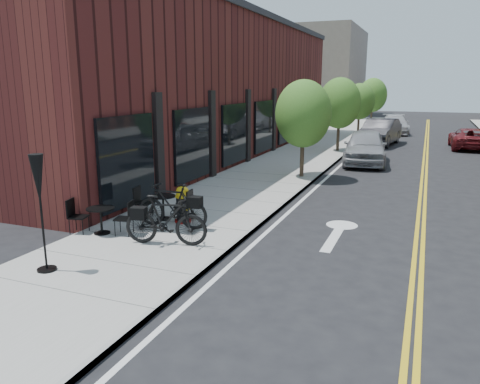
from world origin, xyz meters
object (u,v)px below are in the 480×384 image
at_px(bicycle_left, 172,205).
at_px(bicycle_right, 166,220).
at_px(bistro_set_c, 163,204).
at_px(parked_car_a, 365,147).
at_px(parked_car_far, 469,138).
at_px(fire_hydrant, 183,205).
at_px(parked_car_c, 394,124).
at_px(parked_car_b, 380,132).
at_px(patio_umbrella, 39,188).
at_px(bistro_set_b, 101,217).

relative_size(bicycle_left, bicycle_right, 1.01).
relative_size(bicycle_left, bistro_set_c, 1.21).
relative_size(parked_car_a, parked_car_far, 1.08).
xyz_separation_m(fire_hydrant, parked_car_far, (8.27, 19.81, 0.01)).
relative_size(fire_hydrant, parked_car_c, 0.21).
bearing_deg(bicycle_left, bistro_set_c, -137.29).
bearing_deg(parked_car_a, parked_car_b, 84.28).
bearing_deg(patio_umbrella, parked_car_b, 80.08).
bearing_deg(bicycle_right, parked_car_b, -19.68).
bearing_deg(parked_car_c, fire_hydrant, -103.95).
bearing_deg(patio_umbrella, bicycle_left, 75.16).
xyz_separation_m(bicycle_left, bicycle_right, (0.53, -1.20, -0.00)).
distance_m(bicycle_right, parked_car_far, 22.90).
bearing_deg(parked_car_c, bistro_set_c, -105.27).
height_order(fire_hydrant, bicycle_left, bicycle_left).
xyz_separation_m(bicycle_left, bistro_set_c, (-0.61, 0.59, -0.16)).
distance_m(bistro_set_c, parked_car_a, 12.74).
height_order(bistro_set_c, parked_car_b, parked_car_b).
relative_size(bistro_set_b, parked_car_a, 0.34).
height_order(fire_hydrant, patio_umbrella, patio_umbrella).
distance_m(parked_car_a, parked_car_far, 9.13).
bearing_deg(patio_umbrella, bistro_set_b, 101.43).
height_order(parked_car_b, parked_car_c, parked_car_b).
height_order(bicycle_right, bistro_set_c, bicycle_right).
bearing_deg(fire_hydrant, bistro_set_b, -150.59).
xyz_separation_m(parked_car_c, parked_car_far, (4.70, -7.47, -0.09)).
distance_m(fire_hydrant, parked_car_b, 19.95).
bearing_deg(parked_car_a, parked_car_far, 50.60).
relative_size(bicycle_left, parked_car_far, 0.44).
height_order(fire_hydrant, parked_car_far, parked_car_far).
bearing_deg(bistro_set_b, bistro_set_c, 51.31).
xyz_separation_m(bicycle_left, parked_car_a, (3.26, 12.72, 0.11)).
xyz_separation_m(bicycle_right, patio_umbrella, (-1.44, -2.23, 1.10)).
bearing_deg(parked_car_c, parked_car_far, -64.31).
xyz_separation_m(bicycle_right, parked_car_far, (7.76, 21.54, -0.09)).
bearing_deg(bicycle_right, patio_umbrella, 134.70).
distance_m(fire_hydrant, parked_car_c, 27.51).
relative_size(fire_hydrant, parked_car_far, 0.23).
xyz_separation_m(patio_umbrella, parked_car_far, (9.20, 23.77, -1.19)).
xyz_separation_m(bicycle_left, bistro_set_b, (-1.38, -1.09, -0.16)).
height_order(patio_umbrella, parked_car_far, patio_umbrella).
xyz_separation_m(bistro_set_b, parked_car_a, (4.64, 13.81, 0.26)).
bearing_deg(parked_car_a, patio_umbrella, -110.43).
bearing_deg(parked_car_b, bistro_set_b, -95.19).
bearing_deg(bistro_set_b, bicycle_right, -17.35).
relative_size(fire_hydrant, bistro_set_b, 0.62).
relative_size(bistro_set_c, parked_car_b, 0.33).
height_order(bicycle_left, parked_car_far, bicycle_left).
bearing_deg(fire_hydrant, parked_car_b, 60.98).
xyz_separation_m(parked_car_a, parked_car_c, (0.33, 15.08, -0.11)).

